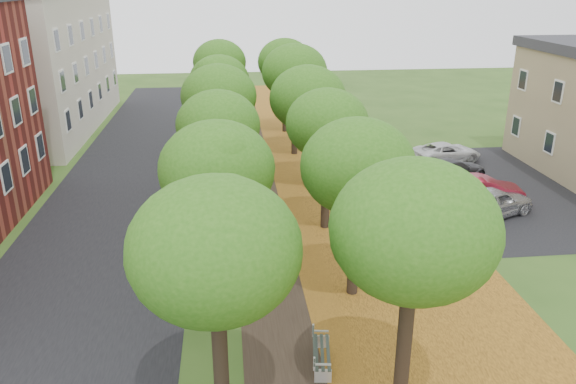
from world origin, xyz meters
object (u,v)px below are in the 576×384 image
object	(u,v)px
car_grey	(452,170)
car_white	(447,152)
bench	(320,352)
car_silver	(493,202)
car_red	(483,190)

from	to	relation	value
car_grey	car_white	xyz separation A→B (m)	(1.11, 3.66, -0.05)
bench	car_grey	bearing A→B (deg)	-25.69
car_white	car_grey	bearing A→B (deg)	153.97
car_silver	car_grey	xyz separation A→B (m)	(0.00, 5.24, -0.09)
car_red	car_silver	bearing A→B (deg)	176.44
car_silver	car_red	distance (m)	1.92
car_red	car_white	world-z (taller)	car_red
car_red	car_grey	size ratio (longest dim) A/B	0.92
car_red	car_grey	bearing A→B (deg)	13.66
bench	car_white	size ratio (longest dim) A/B	0.42
car_silver	car_grey	world-z (taller)	car_silver
car_silver	car_red	bearing A→B (deg)	-34.61
car_silver	car_red	world-z (taller)	car_silver
car_red	car_grey	xyz separation A→B (m)	(-0.37, 3.36, -0.03)
bench	car_white	xyz separation A→B (m)	(11.38, 19.27, 0.17)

